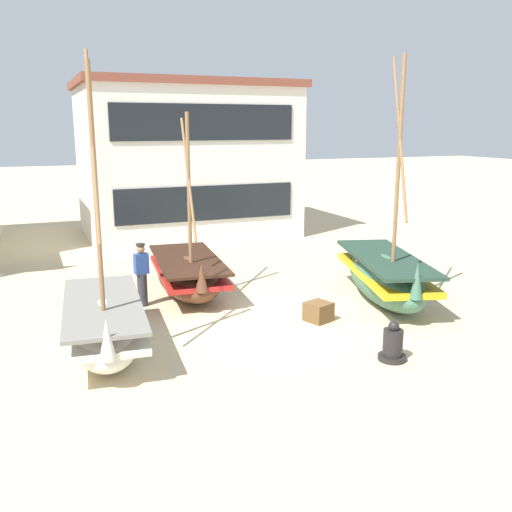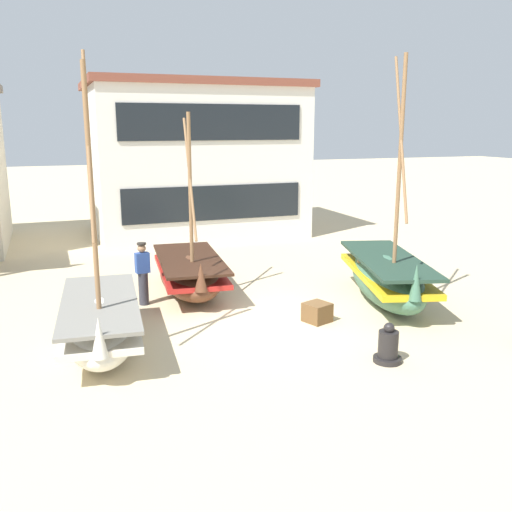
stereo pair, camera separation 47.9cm
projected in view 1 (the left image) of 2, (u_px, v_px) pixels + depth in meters
name	position (u px, v px, depth m)	size (l,w,h in m)	color
ground_plane	(271.00, 320.00, 13.80)	(120.00, 120.00, 0.00)	#CCB78E
fishing_boat_near_left	(188.00, 274.00, 15.86)	(2.12, 4.38, 5.02)	brown
fishing_boat_centre_large	(385.00, 276.00, 15.14)	(2.78, 4.87, 6.36)	#427056
fishing_boat_far_right	(104.00, 324.00, 11.77)	(1.94, 4.40, 6.10)	silver
fisherman_by_hull	(142.00, 275.00, 14.71)	(0.39, 0.27, 1.68)	#33333D
capstan_winch	(393.00, 345.00, 11.36)	(0.58, 0.58, 0.83)	black
cargo_crate	(318.00, 312.00, 13.68)	(0.56, 0.56, 0.47)	brown
harbor_building_main	(185.00, 159.00, 24.42)	(8.96, 6.33, 6.49)	white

